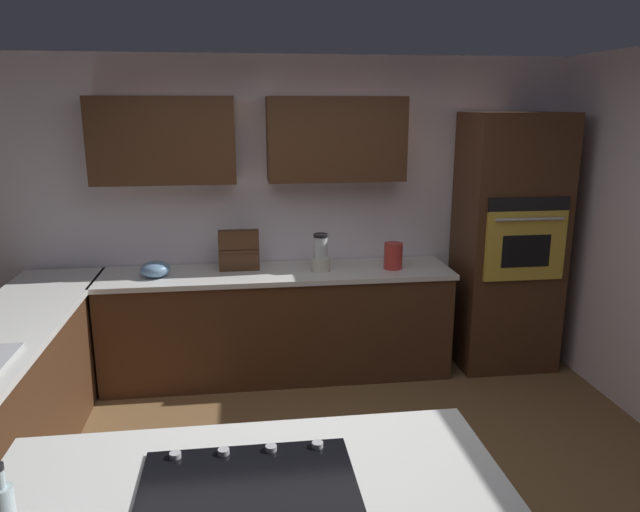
# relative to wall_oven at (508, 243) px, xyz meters

# --- Properties ---
(ground_plane) EXTENTS (14.00, 14.00, 0.00)m
(ground_plane) POSITION_rel_wall_oven_xyz_m (1.85, 1.72, -1.08)
(ground_plane) COLOR brown
(wall_back) EXTENTS (6.00, 0.44, 2.60)m
(wall_back) POSITION_rel_wall_oven_xyz_m (1.92, -0.33, 0.38)
(wall_back) COLOR silver
(wall_back) RESTS_ON ground
(lower_cabinets_back) EXTENTS (2.80, 0.60, 0.86)m
(lower_cabinets_back) POSITION_rel_wall_oven_xyz_m (1.95, -0.00, -0.65)
(lower_cabinets_back) COLOR #472B19
(lower_cabinets_back) RESTS_ON ground
(countertop_back) EXTENTS (2.84, 0.64, 0.04)m
(countertop_back) POSITION_rel_wall_oven_xyz_m (1.95, -0.00, -0.20)
(countertop_back) COLOR silver
(countertop_back) RESTS_ON lower_cabinets_back
(lower_cabinets_side) EXTENTS (0.60, 2.90, 0.86)m
(lower_cabinets_side) POSITION_rel_wall_oven_xyz_m (3.67, 1.17, -0.65)
(lower_cabinets_side) COLOR #472B19
(lower_cabinets_side) RESTS_ON ground
(island_top) EXTENTS (1.85, 0.95, 0.04)m
(island_top) POSITION_rel_wall_oven_xyz_m (2.23, 2.83, -0.20)
(island_top) COLOR silver
(island_top) RESTS_ON island_base
(wall_oven) EXTENTS (0.80, 0.66, 2.15)m
(wall_oven) POSITION_rel_wall_oven_xyz_m (0.00, 0.00, 0.00)
(wall_oven) COLOR #472B19
(wall_oven) RESTS_ON ground
(cooktop) EXTENTS (0.76, 0.56, 0.03)m
(cooktop) POSITION_rel_wall_oven_xyz_m (2.23, 2.83, -0.17)
(cooktop) COLOR black
(cooktop) RESTS_ON island_top
(blender) EXTENTS (0.15, 0.15, 0.31)m
(blender) POSITION_rel_wall_oven_xyz_m (1.60, 0.04, -0.04)
(blender) COLOR beige
(blender) RESTS_ON countertop_back
(mixing_bowl) EXTENTS (0.23, 0.23, 0.13)m
(mixing_bowl) POSITION_rel_wall_oven_xyz_m (2.90, 0.04, -0.11)
(mixing_bowl) COLOR #668CB2
(mixing_bowl) RESTS_ON countertop_back
(spice_rack) EXTENTS (0.32, 0.11, 0.33)m
(spice_rack) POSITION_rel_wall_oven_xyz_m (2.25, -0.08, -0.01)
(spice_rack) COLOR #472B19
(spice_rack) RESTS_ON countertop_back
(kettle) EXTENTS (0.15, 0.15, 0.21)m
(kettle) POSITION_rel_wall_oven_xyz_m (1.00, 0.04, -0.07)
(kettle) COLOR red
(kettle) RESTS_ON countertop_back
(oil_bottle) EXTENTS (0.06, 0.06, 0.27)m
(oil_bottle) POSITION_rel_wall_oven_xyz_m (2.96, 2.97, -0.07)
(oil_bottle) COLOR silver
(oil_bottle) RESTS_ON island_top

